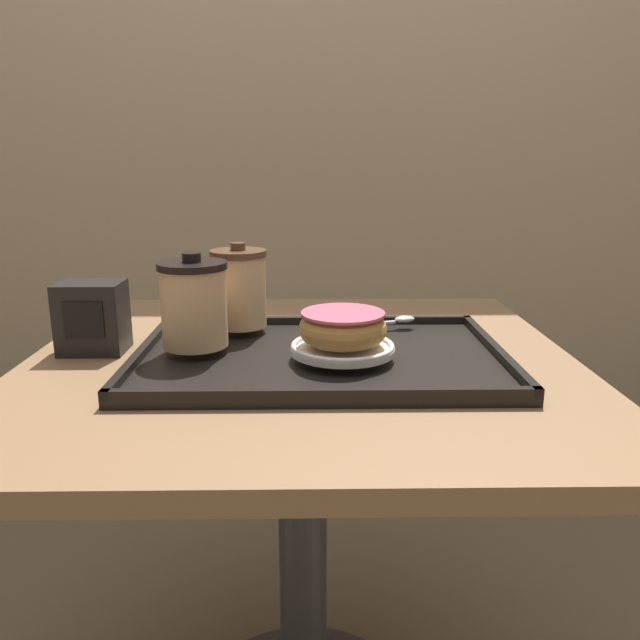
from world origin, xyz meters
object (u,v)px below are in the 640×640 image
coffee_cup_front (194,304)px  donut_chocolate_glazed (343,327)px  coffee_cup_rear (239,288)px  spoon (394,321)px  napkin_dispenser (92,317)px

coffee_cup_front → donut_chocolate_glazed: (0.22, -0.04, -0.03)m
coffee_cup_rear → coffee_cup_front: bearing=-115.8°
donut_chocolate_glazed → spoon: 0.19m
coffee_cup_front → coffee_cup_rear: bearing=64.2°
donut_chocolate_glazed → coffee_cup_rear: bearing=137.4°
napkin_dispenser → coffee_cup_front: bearing=-16.5°
coffee_cup_front → spoon: coffee_cup_front is taller
donut_chocolate_glazed → napkin_dispenser: 0.39m
coffee_cup_rear → spoon: bearing=2.8°
donut_chocolate_glazed → spoon: size_ratio=0.89×
donut_chocolate_glazed → spoon: bearing=59.7°
coffee_cup_front → coffee_cup_rear: 0.12m
coffee_cup_rear → donut_chocolate_glazed: (0.16, -0.15, -0.03)m
coffee_cup_front → spoon: bearing=21.8°
coffee_cup_front → donut_chocolate_glazed: 0.22m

